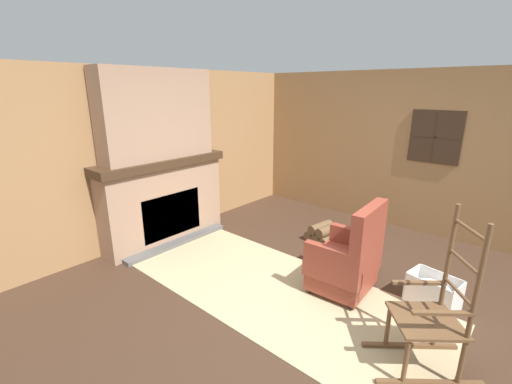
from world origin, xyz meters
TOP-DOWN VIEW (x-y plane):
  - ground_plane at (0.00, 0.00)m, footprint 14.00×14.00m
  - wood_panel_wall_left at (-2.79, 0.00)m, footprint 0.06×6.13m
  - wood_panel_wall_back at (0.00, 2.79)m, footprint 6.13×0.09m
  - fireplace_hearth at (-2.55, 0.00)m, footprint 0.60×1.90m
  - chimney_breast at (-2.57, 0.00)m, footprint 0.35×1.59m
  - area_rug at (-0.61, 0.00)m, footprint 3.71×1.53m
  - armchair at (0.06, 0.50)m, footprint 0.65×0.72m
  - rocking_chair at (1.03, -0.06)m, footprint 0.89×0.84m
  - firewood_stack at (-0.79, 1.47)m, footprint 0.49×0.47m
  - laundry_basket at (0.85, 0.83)m, footprint 0.52×0.38m
  - oil_lamp_vase at (-2.61, -0.65)m, footprint 0.12×0.12m
  - storage_case at (-2.61, 0.64)m, footprint 0.14×0.24m

SIDE VIEW (x-z plane):
  - ground_plane at x=0.00m, z-range 0.00..0.00m
  - area_rug at x=-0.61m, z-range 0.00..0.01m
  - firewood_stack at x=-0.79m, z-range -0.01..0.25m
  - laundry_basket at x=0.85m, z-range 0.00..0.34m
  - armchair at x=0.06m, z-range -0.14..0.88m
  - rocking_chair at x=1.03m, z-range -0.22..1.09m
  - fireplace_hearth at x=-2.55m, z-range 0.00..1.21m
  - wood_panel_wall_left at x=-2.79m, z-range 0.00..2.41m
  - wood_panel_wall_back at x=0.00m, z-range 0.00..2.42m
  - storage_case at x=-2.61m, z-range 1.22..1.36m
  - oil_lamp_vase at x=-2.61m, z-range 1.17..1.46m
  - chimney_breast at x=-2.57m, z-range 1.22..2.39m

